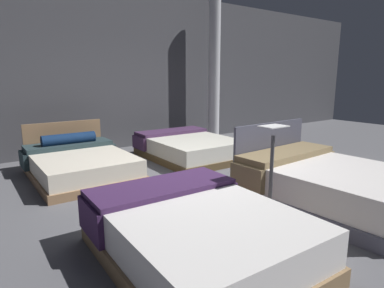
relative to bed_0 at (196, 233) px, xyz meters
The scene contains 8 objects.
ground_plane 1.79m from the bed_0, 53.50° to the left, with size 18.00×18.00×0.02m, color #5B5B60.
showroom_back_wall 5.15m from the bed_0, 77.65° to the left, with size 18.00×0.06×3.50m, color #47474C.
bed_0 is the anchor object (origin of this frame).
bed_1 2.13m from the bed_0, ahead, with size 1.73×2.07×0.95m.
bed_2 3.12m from the bed_0, 91.16° to the left, with size 1.55×1.97×0.80m.
bed_3 3.74m from the bed_0, 55.69° to the left, with size 1.62×2.04×0.47m.
price_sign 1.07m from the bed_0, ahead, with size 0.28×0.24×1.11m.
support_pillar 5.86m from the bed_0, 48.99° to the left, with size 0.29×0.29×3.50m, color silver.
Camera 1 is at (-2.66, -3.58, 1.61)m, focal length 30.68 mm.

